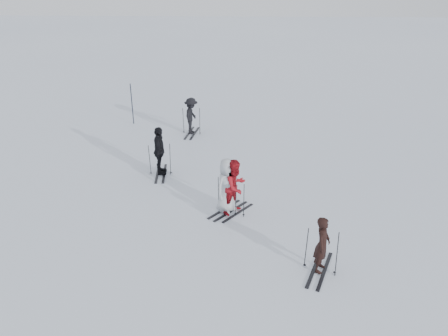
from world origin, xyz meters
name	(u,v)px	position (x,y,z in m)	size (l,w,h in m)	color
ground	(223,208)	(0.00, 0.00, 0.00)	(120.00, 120.00, 0.00)	silver
skier_near_dark	(322,245)	(2.71, -3.16, 0.79)	(0.57, 0.38, 1.57)	black
skier_red	(235,187)	(0.41, -0.26, 0.91)	(0.89, 0.69, 1.83)	maroon
skier_grey	(227,186)	(0.15, -0.19, 0.92)	(0.89, 0.58, 1.83)	#AFB4B9
skier_uphill_left	(159,152)	(-2.51, 2.50, 0.94)	(1.10, 0.46, 1.87)	black
skier_uphill_far	(191,116)	(-1.80, 7.02, 0.86)	(1.11, 0.64, 1.72)	black
skis_near_dark	(322,250)	(2.71, -3.16, 0.65)	(0.94, 1.77, 1.29)	black
skis_red	(235,197)	(0.41, -0.26, 0.58)	(0.84, 1.59, 1.16)	black
skis_grey	(227,195)	(0.15, -0.19, 0.60)	(0.87, 1.64, 1.20)	black
skis_uphill_left	(160,159)	(-2.51, 2.50, 0.64)	(0.92, 1.74, 1.27)	black
skis_uphill_far	(191,120)	(-1.80, 7.02, 0.65)	(0.95, 1.79, 1.31)	black
piste_marker	(132,104)	(-4.93, 8.34, 1.03)	(0.05, 0.05, 2.06)	black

